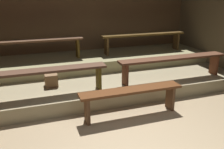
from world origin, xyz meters
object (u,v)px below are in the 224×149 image
at_px(bench_lower_right, 173,61).
at_px(bench_lower_left, 39,74).
at_px(bench_middle_right, 143,37).
at_px(wooden_crate_lower, 51,80).
at_px(bench_middle_left, 33,44).
at_px(bench_floor_center, 131,94).

bearing_deg(bench_lower_right, bench_lower_left, 180.00).
bearing_deg(bench_lower_right, bench_middle_right, 89.24).
bearing_deg(bench_lower_left, wooden_crate_lower, 62.04).
relative_size(bench_lower_left, wooden_crate_lower, 9.95).
bearing_deg(bench_middle_right, wooden_crate_lower, -157.74).
distance_m(bench_middle_left, bench_middle_right, 2.72).
bearing_deg(bench_middle_right, bench_lower_left, -151.77).
relative_size(bench_lower_right, bench_middle_right, 1.06).
xyz_separation_m(bench_floor_center, bench_middle_left, (-1.44, 2.17, 0.54)).
relative_size(bench_lower_right, wooden_crate_lower, 9.95).
relative_size(bench_floor_center, bench_middle_left, 0.79).
bearing_deg(bench_lower_right, wooden_crate_lower, 169.81).
xyz_separation_m(bench_lower_right, wooden_crate_lower, (-2.44, 0.44, -0.28)).
xyz_separation_m(bench_floor_center, bench_middle_right, (1.27, 2.17, 0.54)).
distance_m(bench_lower_left, bench_middle_left, 1.47).
height_order(bench_middle_left, wooden_crate_lower, bench_middle_left).
bearing_deg(bench_middle_right, bench_floor_center, -120.34).
bearing_deg(wooden_crate_lower, bench_lower_right, -10.19).
xyz_separation_m(bench_lower_right, bench_middle_right, (0.02, 1.45, 0.26)).
relative_size(bench_lower_left, bench_middle_left, 1.06).
bearing_deg(bench_middle_left, bench_lower_right, -28.23).
bearing_deg(bench_floor_center, bench_lower_left, 153.01).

